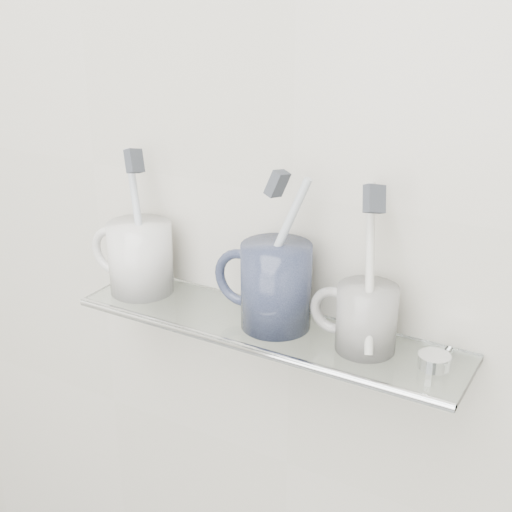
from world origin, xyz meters
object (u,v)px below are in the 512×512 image
Objects in this scene: mug_left at (141,258)px; shelf_glass at (267,328)px; mug_right at (367,318)px; mug_center at (276,286)px.

shelf_glass is at bearing -18.33° from mug_left.
mug_left is (-0.20, 0.00, 0.05)m from shelf_glass.
mug_left is 1.23× the size of mug_right.
mug_center reaches higher than mug_right.
mug_right reaches higher than shelf_glass.
mug_left is 0.91× the size of mug_center.
shelf_glass is 0.20m from mug_left.
mug_left reaches higher than mug_right.
mug_center reaches higher than mug_left.
mug_center is 0.12m from mug_right.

